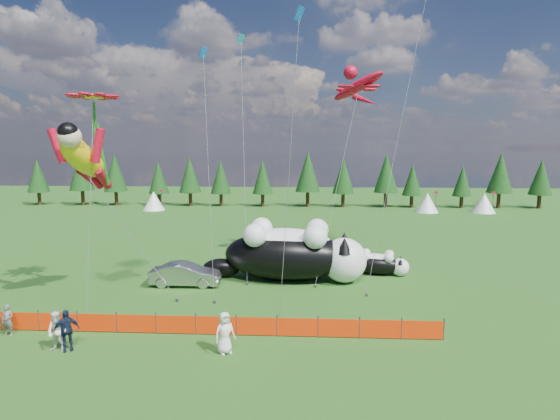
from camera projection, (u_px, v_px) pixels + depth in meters
name	position (u px, v px, depth m)	size (l,w,h in m)	color
ground	(227.00, 312.00, 24.48)	(160.00, 160.00, 0.00)	#0D3A0A
safety_fence	(216.00, 325.00, 21.44)	(22.06, 0.06, 1.10)	#262626
tree_line	(277.00, 181.00, 68.41)	(90.00, 4.00, 8.00)	black
festival_tents	(350.00, 202.00, 63.24)	(50.00, 3.20, 2.80)	white
cat_large	(293.00, 252.00, 30.28)	(11.55, 4.73, 4.17)	black
cat_small	(379.00, 263.00, 31.78)	(4.78, 2.44, 1.74)	black
car	(185.00, 274.00, 29.20)	(1.63, 4.66, 1.54)	#AAAAAE
spectator_a	(8.00, 320.00, 21.36)	(0.57, 0.37, 1.56)	slate
spectator_b	(57.00, 332.00, 19.64)	(0.91, 0.54, 1.88)	white
spectator_c	(66.00, 330.00, 19.74)	(1.13, 0.58, 1.93)	#121C33
spectator_e	(225.00, 333.00, 19.49)	(0.93, 0.61, 1.91)	white
superhero_kite	(84.00, 159.00, 24.26)	(7.00, 4.91, 11.30)	yellow
gecko_kite	(358.00, 86.00, 33.40)	(7.24, 10.30, 15.98)	red
flower_kite	(94.00, 99.00, 24.57)	(3.98, 5.24, 12.31)	red
diamond_kite_a	(204.00, 68.00, 28.12)	(1.76, 4.98, 16.17)	blue
diamond_kite_c	(298.00, 34.00, 21.07)	(1.32, 0.94, 16.23)	blue
diamond_kite_d	(241.00, 51.00, 35.28)	(1.98, 9.30, 19.97)	#0D929D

